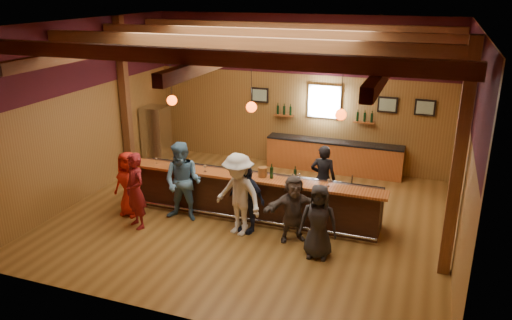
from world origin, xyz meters
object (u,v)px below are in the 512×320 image
(customer_orange, at_px, (129,184))
(customer_dark, at_px, (318,221))
(customer_redvest, at_px, (135,191))
(customer_denim, at_px, (183,182))
(customer_white, at_px, (238,195))
(back_bar_cabinet, at_px, (334,156))
(bar_counter, at_px, (255,195))
(customer_brown, at_px, (293,209))
(stainless_fridge, at_px, (156,135))
(ice_bucket, at_px, (263,172))
(bartender, at_px, (323,179))
(customer_navy, at_px, (247,199))
(bottle_a, at_px, (272,173))

(customer_orange, xyz_separation_m, customer_dark, (4.70, -0.40, -0.01))
(customer_redvest, distance_m, customer_denim, 1.09)
(customer_white, bearing_deg, back_bar_cabinet, 96.00)
(bar_counter, height_order, customer_brown, customer_brown)
(stainless_fridge, height_order, customer_dark, stainless_fridge)
(customer_white, height_order, ice_bucket, customer_white)
(bartender, distance_m, ice_bucket, 1.62)
(customer_navy, distance_m, ice_bucket, 0.77)
(customer_orange, relative_size, customer_brown, 1.06)
(stainless_fridge, bearing_deg, customer_orange, -69.40)
(customer_brown, distance_m, bottle_a, 1.08)
(customer_denim, distance_m, customer_navy, 1.61)
(customer_navy, xyz_separation_m, ice_bucket, (0.16, 0.61, 0.44))
(customer_redvest, xyz_separation_m, customer_navy, (2.43, 0.67, -0.10))
(back_bar_cabinet, xyz_separation_m, ice_bucket, (-0.90, -3.81, 0.75))
(bartender, bearing_deg, bottle_a, 43.12)
(customer_white, distance_m, ice_bucket, 0.89)
(customer_orange, distance_m, bottle_a, 3.44)
(stainless_fridge, bearing_deg, bottle_a, -30.40)
(customer_redvest, distance_m, customer_dark, 4.19)
(back_bar_cabinet, xyz_separation_m, customer_dark, (0.70, -4.98, 0.31))
(bartender, bearing_deg, customer_navy, 46.10)
(back_bar_cabinet, xyz_separation_m, bartender, (0.29, -2.79, 0.37))
(stainless_fridge, height_order, customer_navy, stainless_fridge)
(customer_redvest, distance_m, bartender, 4.42)
(bar_counter, height_order, bottle_a, bottle_a)
(customer_navy, bearing_deg, customer_redvest, -149.26)
(customer_orange, xyz_separation_m, customer_navy, (2.94, 0.16, -0.01))
(customer_white, distance_m, customer_brown, 1.24)
(customer_redvest, distance_m, customer_navy, 2.52)
(customer_redvest, distance_m, ice_bucket, 2.90)
(customer_denim, bearing_deg, bar_counter, 24.98)
(back_bar_cabinet, height_order, customer_denim, customer_denim)
(bottle_a, bearing_deg, bartender, 47.35)
(customer_orange, distance_m, customer_dark, 4.72)
(bar_counter, xyz_separation_m, bottle_a, (0.51, -0.26, 0.72))
(customer_redvest, relative_size, customer_white, 0.94)
(customer_navy, height_order, ice_bucket, customer_navy)
(back_bar_cabinet, relative_size, customer_denim, 2.11)
(back_bar_cabinet, xyz_separation_m, customer_brown, (0.04, -4.48, 0.27))
(customer_denim, bearing_deg, customer_brown, -5.79)
(back_bar_cabinet, bearing_deg, bottle_a, -99.94)
(customer_navy, xyz_separation_m, customer_brown, (1.10, -0.06, -0.04))
(back_bar_cabinet, xyz_separation_m, bottle_a, (-0.67, -3.84, 0.77))
(customer_denim, bearing_deg, customer_orange, -174.65)
(bar_counter, height_order, stainless_fridge, stainless_fridge)
(back_bar_cabinet, xyz_separation_m, customer_orange, (-4.00, -4.58, 0.32))
(customer_redvest, relative_size, bottle_a, 5.06)
(customer_orange, bearing_deg, back_bar_cabinet, 56.08)
(stainless_fridge, bearing_deg, customer_white, -40.24)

